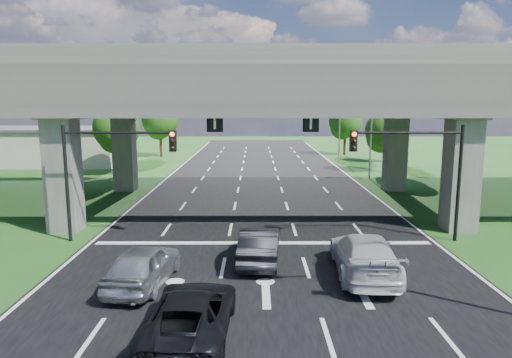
{
  "coord_description": "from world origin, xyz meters",
  "views": [
    {
      "loc": [
        -0.41,
        -18.86,
        7.04
      ],
      "look_at": [
        -0.35,
        7.12,
        2.74
      ],
      "focal_mm": 32.0,
      "sensor_mm": 36.0,
      "label": 1
    }
  ],
  "objects_px": {
    "car_white": "(364,255)",
    "car_trailing": "(191,314)",
    "streetlight_far": "(367,117)",
    "car_dark": "(260,245)",
    "signal_right": "(418,161)",
    "signal_left": "(108,161)",
    "streetlight_beyond": "(337,113)",
    "car_silver": "(144,265)"
  },
  "relations": [
    {
      "from": "streetlight_far",
      "to": "streetlight_beyond",
      "type": "height_order",
      "value": "same"
    },
    {
      "from": "signal_right",
      "to": "car_silver",
      "type": "relative_size",
      "value": 1.27
    },
    {
      "from": "streetlight_far",
      "to": "streetlight_beyond",
      "type": "xyz_separation_m",
      "value": [
        0.0,
        16.0,
        0.0
      ]
    },
    {
      "from": "car_white",
      "to": "signal_left",
      "type": "bearing_deg",
      "value": -17.97
    },
    {
      "from": "streetlight_beyond",
      "to": "car_trailing",
      "type": "relative_size",
      "value": 1.92
    },
    {
      "from": "car_silver",
      "to": "car_trailing",
      "type": "relative_size",
      "value": 0.91
    },
    {
      "from": "streetlight_far",
      "to": "car_dark",
      "type": "xyz_separation_m",
      "value": [
        -10.3,
        -23.27,
        -5.03
      ]
    },
    {
      "from": "streetlight_beyond",
      "to": "car_silver",
      "type": "distance_m",
      "value": 44.75
    },
    {
      "from": "streetlight_beyond",
      "to": "car_white",
      "type": "relative_size",
      "value": 1.7
    },
    {
      "from": "car_trailing",
      "to": "streetlight_beyond",
      "type": "bearing_deg",
      "value": -102.73
    },
    {
      "from": "streetlight_far",
      "to": "signal_right",
      "type": "bearing_deg",
      "value": -96.47
    },
    {
      "from": "signal_right",
      "to": "streetlight_far",
      "type": "xyz_separation_m",
      "value": [
        2.27,
        20.06,
        1.66
      ]
    },
    {
      "from": "signal_left",
      "to": "car_trailing",
      "type": "relative_size",
      "value": 1.15
    },
    {
      "from": "car_silver",
      "to": "car_dark",
      "type": "relative_size",
      "value": 0.99
    },
    {
      "from": "streetlight_far",
      "to": "car_silver",
      "type": "height_order",
      "value": "streetlight_far"
    },
    {
      "from": "streetlight_beyond",
      "to": "car_silver",
      "type": "xyz_separation_m",
      "value": [
        -14.85,
        -41.92,
        -5.01
      ]
    },
    {
      "from": "signal_left",
      "to": "signal_right",
      "type": "bearing_deg",
      "value": 0.0
    },
    {
      "from": "streetlight_far",
      "to": "streetlight_beyond",
      "type": "bearing_deg",
      "value": 90.0
    },
    {
      "from": "signal_right",
      "to": "signal_left",
      "type": "xyz_separation_m",
      "value": [
        -15.65,
        0.0,
        0.0
      ]
    },
    {
      "from": "signal_right",
      "to": "car_dark",
      "type": "bearing_deg",
      "value": -158.19
    },
    {
      "from": "streetlight_beyond",
      "to": "car_dark",
      "type": "xyz_separation_m",
      "value": [
        -10.3,
        -39.27,
        -5.03
      ]
    },
    {
      "from": "signal_left",
      "to": "car_white",
      "type": "relative_size",
      "value": 1.02
    },
    {
      "from": "signal_left",
      "to": "streetlight_beyond",
      "type": "relative_size",
      "value": 0.6
    },
    {
      "from": "streetlight_beyond",
      "to": "car_trailing",
      "type": "distance_m",
      "value": 47.83
    },
    {
      "from": "streetlight_beyond",
      "to": "car_dark",
      "type": "distance_m",
      "value": 40.9
    },
    {
      "from": "car_white",
      "to": "car_trailing",
      "type": "xyz_separation_m",
      "value": [
        -6.46,
        -5.06,
        -0.13
      ]
    },
    {
      "from": "signal_right",
      "to": "streetlight_far",
      "type": "height_order",
      "value": "streetlight_far"
    },
    {
      "from": "streetlight_beyond",
      "to": "signal_right",
      "type": "bearing_deg",
      "value": -93.61
    },
    {
      "from": "car_dark",
      "to": "car_trailing",
      "type": "xyz_separation_m",
      "value": [
        -2.15,
        -6.63,
        -0.06
      ]
    },
    {
      "from": "car_silver",
      "to": "signal_right",
      "type": "bearing_deg",
      "value": -147.89
    },
    {
      "from": "car_white",
      "to": "signal_right",
      "type": "bearing_deg",
      "value": -124.01
    },
    {
      "from": "streetlight_far",
      "to": "car_white",
      "type": "height_order",
      "value": "streetlight_far"
    },
    {
      "from": "streetlight_far",
      "to": "car_trailing",
      "type": "bearing_deg",
      "value": -112.61
    },
    {
      "from": "signal_right",
      "to": "streetlight_beyond",
      "type": "distance_m",
      "value": 36.17
    },
    {
      "from": "streetlight_beyond",
      "to": "streetlight_far",
      "type": "bearing_deg",
      "value": -90.0
    },
    {
      "from": "car_dark",
      "to": "car_white",
      "type": "xyz_separation_m",
      "value": [
        4.31,
        -1.57,
        0.07
      ]
    },
    {
      "from": "streetlight_far",
      "to": "car_trailing",
      "type": "relative_size",
      "value": 1.92
    },
    {
      "from": "car_white",
      "to": "car_trailing",
      "type": "height_order",
      "value": "car_white"
    },
    {
      "from": "streetlight_beyond",
      "to": "car_silver",
      "type": "relative_size",
      "value": 2.11
    },
    {
      "from": "car_silver",
      "to": "car_white",
      "type": "distance_m",
      "value": 8.93
    },
    {
      "from": "signal_left",
      "to": "streetlight_far",
      "type": "distance_m",
      "value": 26.95
    },
    {
      "from": "streetlight_far",
      "to": "signal_left",
      "type": "bearing_deg",
      "value": -131.78
    }
  ]
}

